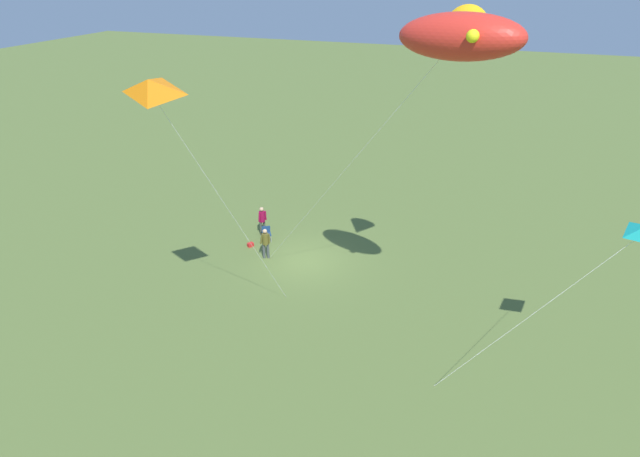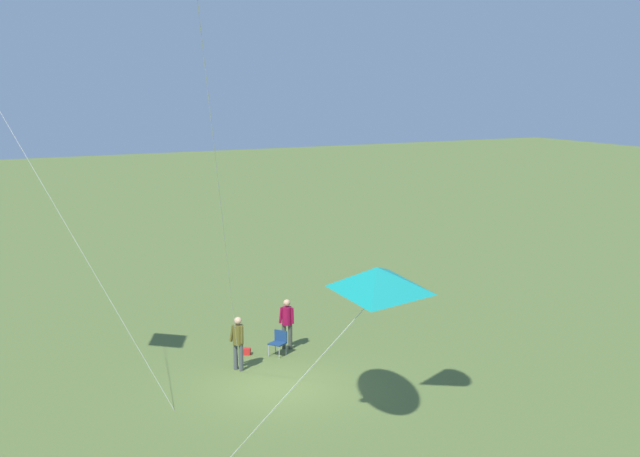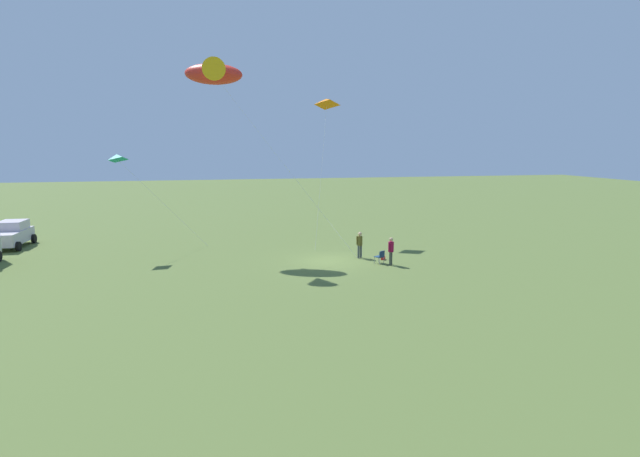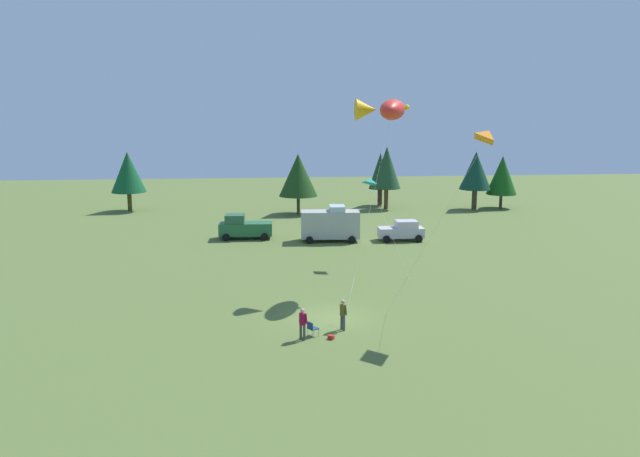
# 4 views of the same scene
# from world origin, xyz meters

# --- Properties ---
(ground_plane) EXTENTS (160.00, 160.00, 0.00)m
(ground_plane) POSITION_xyz_m (0.00, 0.00, 0.00)
(ground_plane) COLOR #546831
(person_kite_flyer) EXTENTS (0.46, 0.52, 1.74)m
(person_kite_flyer) POSITION_xyz_m (0.42, -2.09, 1.02)
(person_kite_flyer) COLOR #404746
(person_kite_flyer) RESTS_ON ground
(folding_chair) EXTENTS (0.66, 0.66, 0.82)m
(folding_chair) POSITION_xyz_m (-1.38, -2.89, 0.49)
(folding_chair) COLOR navy
(folding_chair) RESTS_ON ground
(person_spectator) EXTENTS (0.52, 0.48, 1.74)m
(person_spectator) POSITION_xyz_m (-1.92, -3.38, 1.02)
(person_spectator) COLOR #3D4339
(person_spectator) RESTS_ON ground
(backpack_on_grass) EXTENTS (0.39, 0.36, 0.22)m
(backpack_on_grass) POSITION_xyz_m (-0.40, -3.43, 0.11)
(backpack_on_grass) COLOR red
(backpack_on_grass) RESTS_ON ground
(kite_large_fish) EXTENTS (5.95, 11.02, 12.82)m
(kite_large_fish) POSITION_xyz_m (4.49, 6.91, 12.04)
(kite_large_fish) COLOR red
(kite_large_fish) RESTS_ON ground
(kite_delta_orange) EXTENTS (5.73, 2.84, 11.11)m
(kite_delta_orange) POSITION_xyz_m (8.40, -1.66, 10.61)
(kite_delta_orange) COLOR orange
(kite_delta_orange) RESTS_ON ground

